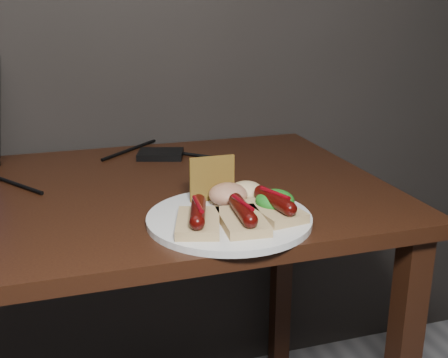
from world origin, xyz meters
TOP-DOWN VIEW (x-y plane):
  - desk at (0.00, 1.38)m, footprint 1.40×0.70m
  - hard_drive at (0.28, 1.60)m, footprint 0.13×0.11m
  - desk_cables at (-0.00, 1.57)m, footprint 0.92×0.36m
  - plate at (0.31, 1.15)m, footprint 0.36×0.36m
  - bread_sausage_left at (0.25, 1.12)m, footprint 0.10×0.13m
  - bread_sausage_center at (0.32, 1.11)m, footprint 0.08×0.12m
  - bread_sausage_right at (0.39, 1.13)m, footprint 0.09×0.12m
  - crispbread at (0.31, 1.24)m, footprint 0.08×0.01m
  - salad_greens at (0.40, 1.15)m, footprint 0.07×0.07m
  - salsa_mound at (0.33, 1.21)m, footprint 0.07×0.07m
  - coleslaw_mound at (0.37, 1.22)m, footprint 0.06×0.06m

SIDE VIEW (x-z plane):
  - desk at x=0.00m, z-range 0.29..1.04m
  - desk_cables at x=0.00m, z-range 0.75..0.76m
  - plate at x=0.31m, z-range 0.75..0.76m
  - hard_drive at x=0.28m, z-range 0.75..0.77m
  - bread_sausage_left at x=0.25m, z-range 0.76..0.80m
  - bread_sausage_center at x=0.32m, z-range 0.76..0.80m
  - bread_sausage_right at x=0.39m, z-range 0.76..0.80m
  - coleslaw_mound at x=0.37m, z-range 0.76..0.80m
  - salad_greens at x=0.40m, z-range 0.76..0.80m
  - salsa_mound at x=0.33m, z-range 0.76..0.80m
  - crispbread at x=0.31m, z-range 0.76..0.85m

